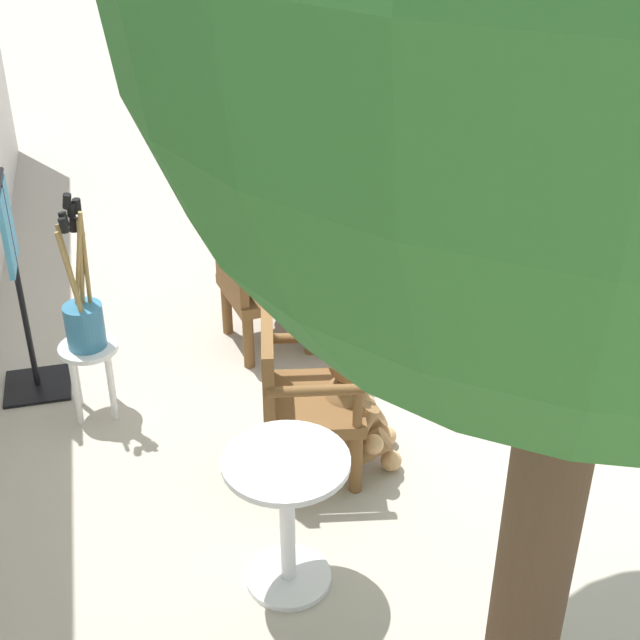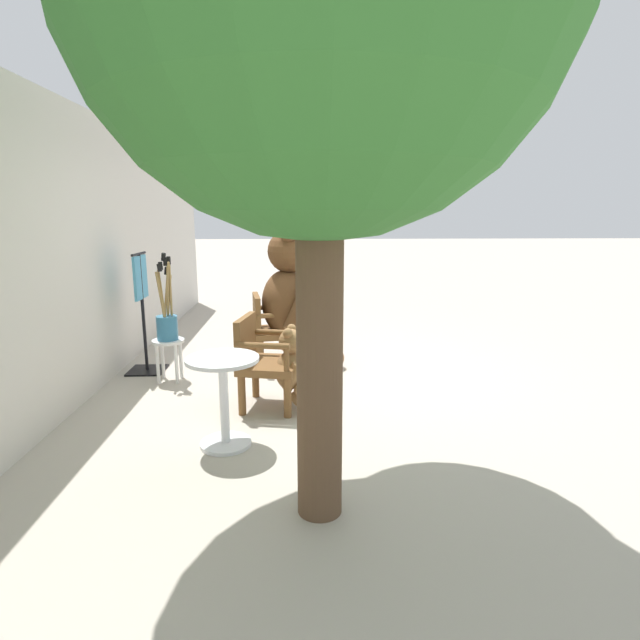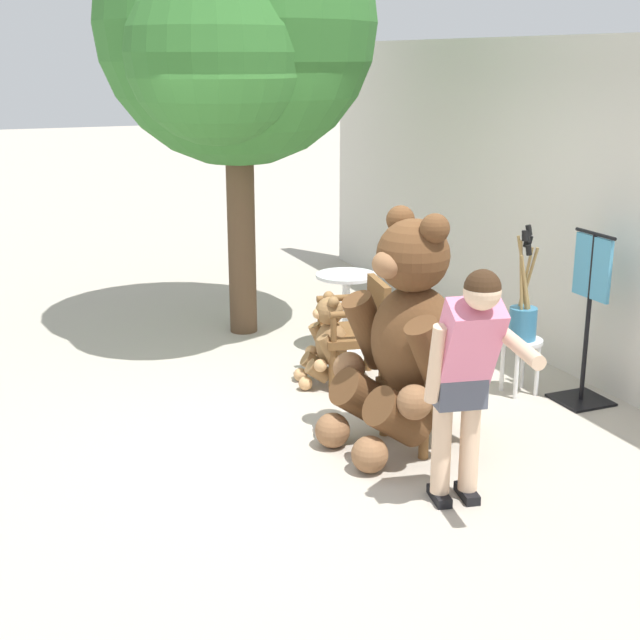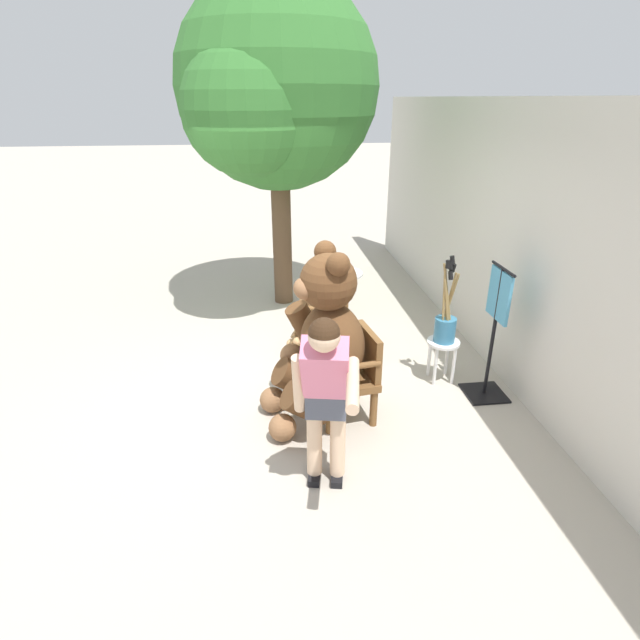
{
  "view_description": "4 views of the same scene",
  "coord_description": "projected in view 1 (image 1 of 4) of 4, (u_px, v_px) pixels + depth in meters",
  "views": [
    {
      "loc": [
        -4.39,
        1.39,
        3.16
      ],
      "look_at": [
        -0.1,
        0.34,
        0.58
      ],
      "focal_mm": 50.0,
      "sensor_mm": 36.0,
      "label": 1
    },
    {
      "loc": [
        -5.11,
        0.22,
        1.8
      ],
      "look_at": [
        0.31,
        0.01,
        0.62
      ],
      "focal_mm": 28.0,
      "sensor_mm": 36.0,
      "label": 2
    },
    {
      "loc": [
        5.77,
        -2.45,
        2.63
      ],
      "look_at": [
        0.0,
        -0.04,
        0.78
      ],
      "focal_mm": 50.0,
      "sensor_mm": 36.0,
      "label": 3
    },
    {
      "loc": [
        4.6,
        -0.21,
        2.79
      ],
      "look_at": [
        0.3,
        0.33,
        0.85
      ],
      "focal_mm": 28.0,
      "sensor_mm": 36.0,
      "label": 4
    }
  ],
  "objects": [
    {
      "name": "ground_plane",
      "position": [
        369.0,
        385.0,
        5.56
      ],
      "size": [
        60.0,
        60.0,
        0.0
      ],
      "primitive_type": "plane",
      "color": "#B2A899"
    },
    {
      "name": "wooden_chair_left",
      "position": [
        301.0,
        395.0,
        4.67
      ],
      "size": [
        0.64,
        0.61,
        0.86
      ],
      "color": "brown",
      "rests_on": "ground"
    },
    {
      "name": "wooden_chair_right",
      "position": [
        257.0,
        283.0,
        5.75
      ],
      "size": [
        0.63,
        0.6,
        0.86
      ],
      "color": "brown",
      "rests_on": "ground"
    },
    {
      "name": "teddy_bear_large",
      "position": [
        296.0,
        227.0,
        5.65
      ],
      "size": [
        1.02,
        1.01,
        1.67
      ],
      "color": "brown",
      "rests_on": "ground"
    },
    {
      "name": "teddy_bear_small",
      "position": [
        354.0,
        402.0,
        4.76
      ],
      "size": [
        0.48,
        0.48,
        0.78
      ],
      "color": "olive",
      "rests_on": "ground"
    },
    {
      "name": "person_visitor",
      "position": [
        281.0,
        161.0,
        6.41
      ],
      "size": [
        0.83,
        0.48,
        1.53
      ],
      "color": "black",
      "rests_on": "ground"
    },
    {
      "name": "white_stool",
      "position": [
        90.0,
        361.0,
        5.15
      ],
      "size": [
        0.34,
        0.34,
        0.46
      ],
      "color": "white",
      "rests_on": "ground"
    },
    {
      "name": "brush_bucket",
      "position": [
        83.0,
        313.0,
        4.99
      ],
      "size": [
        0.22,
        0.22,
        0.93
      ],
      "color": "teal",
      "rests_on": "white_stool"
    },
    {
      "name": "round_side_table",
      "position": [
        287.0,
        507.0,
        3.95
      ],
      "size": [
        0.56,
        0.56,
        0.72
      ],
      "color": "silver",
      "rests_on": "ground"
    },
    {
      "name": "clothing_display_stand",
      "position": [
        19.0,
        285.0,
        5.18
      ],
      "size": [
        0.44,
        0.4,
        1.36
      ],
      "color": "black",
      "rests_on": "ground"
    }
  ]
}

